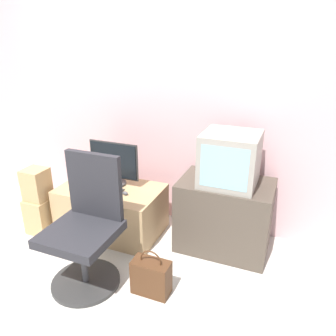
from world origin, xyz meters
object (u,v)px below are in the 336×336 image
(main_monitor, at_px, (114,164))
(cardboard_box_lower, at_px, (41,215))
(crt_tv, at_px, (230,159))
(office_chair, at_px, (86,230))
(mouse, at_px, (125,193))
(handbag, at_px, (151,277))
(keyboard, at_px, (106,189))

(main_monitor, height_order, cardboard_box_lower, main_monitor)
(crt_tv, xyz_separation_m, cardboard_box_lower, (-1.76, -0.40, -0.71))
(cardboard_box_lower, bearing_deg, office_chair, -25.80)
(main_monitor, distance_m, mouse, 0.33)
(main_monitor, relative_size, office_chair, 0.50)
(office_chair, bearing_deg, handbag, 4.21)
(keyboard, xyz_separation_m, crt_tv, (1.13, 0.18, 0.41))
(office_chair, relative_size, handbag, 2.71)
(handbag, bearing_deg, keyboard, 141.57)
(keyboard, relative_size, office_chair, 0.33)
(mouse, bearing_deg, main_monitor, 140.35)
(main_monitor, xyz_separation_m, handbag, (0.73, -0.74, -0.54))
(crt_tv, distance_m, handbag, 1.14)
(mouse, bearing_deg, cardboard_box_lower, -167.20)
(keyboard, distance_m, cardboard_box_lower, 0.73)
(main_monitor, bearing_deg, cardboard_box_lower, -150.60)
(keyboard, xyz_separation_m, office_chair, (0.22, -0.63, -0.02))
(main_monitor, distance_m, keyboard, 0.25)
(mouse, relative_size, cardboard_box_lower, 0.16)
(main_monitor, height_order, mouse, main_monitor)
(crt_tv, distance_m, cardboard_box_lower, 1.94)
(office_chair, bearing_deg, mouse, 89.58)
(main_monitor, distance_m, crt_tv, 1.13)
(keyboard, bearing_deg, office_chair, -70.63)
(office_chair, distance_m, cardboard_box_lower, 0.99)
(office_chair, bearing_deg, cardboard_box_lower, 154.20)
(keyboard, bearing_deg, main_monitor, 82.71)
(crt_tv, relative_size, cardboard_box_lower, 1.30)
(main_monitor, distance_m, cardboard_box_lower, 0.90)
(mouse, distance_m, handbag, 0.85)
(crt_tv, height_order, cardboard_box_lower, crt_tv)
(office_chair, bearing_deg, keyboard, 109.37)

